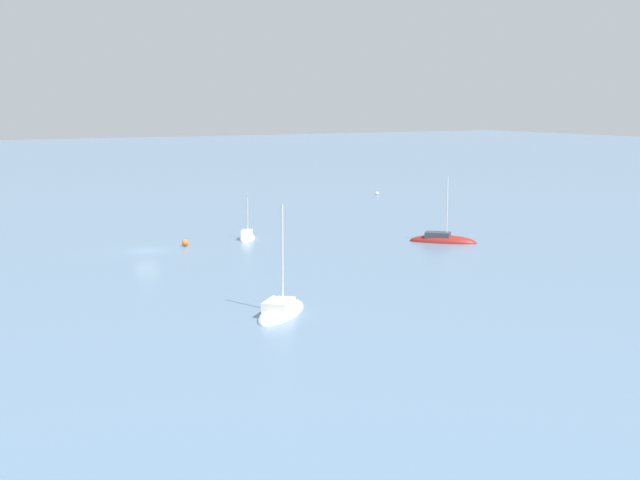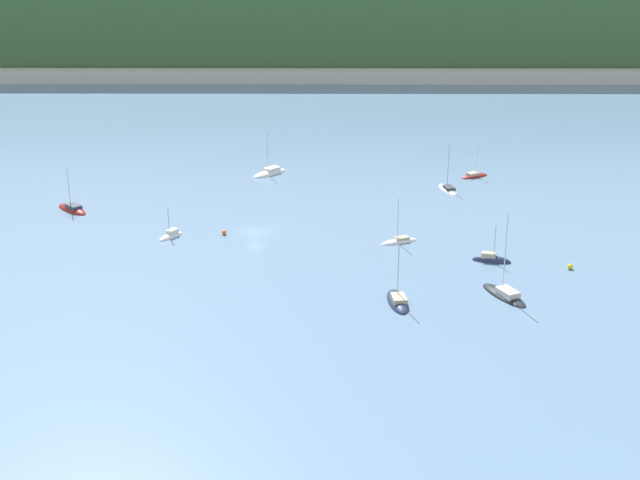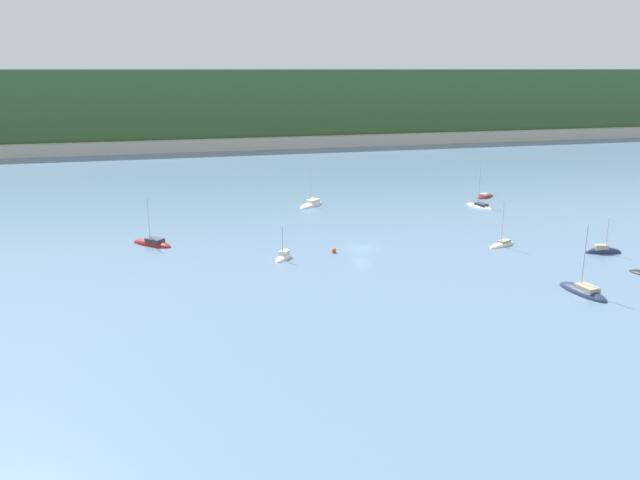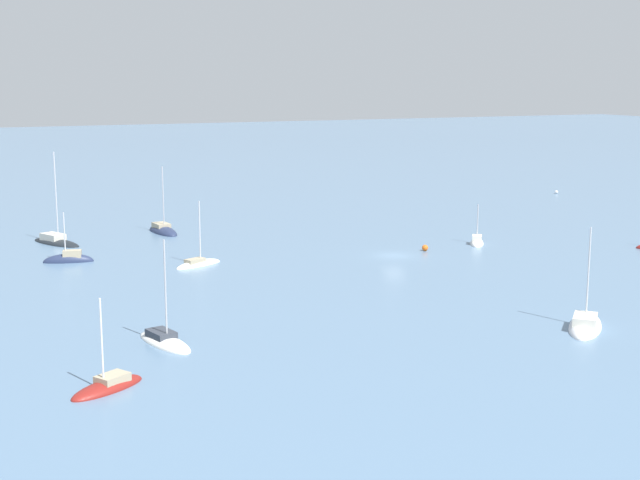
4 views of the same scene
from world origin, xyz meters
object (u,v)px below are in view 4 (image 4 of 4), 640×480
at_px(mooring_buoy_1, 556,192).
at_px(sailboat_4, 477,243).
at_px(sailboat_5, 165,342).
at_px(sailboat_6, 585,327).
at_px(sailboat_1, 108,388).
at_px(mooring_buoy_2, 425,248).
at_px(sailboat_3, 163,232).
at_px(sailboat_8, 69,261).
at_px(sailboat_0, 56,242).
at_px(sailboat_2, 198,265).

bearing_deg(mooring_buoy_1, sailboat_4, 40.43).
bearing_deg(sailboat_5, sailboat_6, 59.29).
height_order(sailboat_1, mooring_buoy_2, sailboat_1).
height_order(sailboat_3, sailboat_6, sailboat_3).
xyz_separation_m(sailboat_8, mooring_buoy_1, (-89.83, -24.89, 0.18)).
bearing_deg(sailboat_3, sailboat_8, -51.78).
height_order(sailboat_3, sailboat_8, sailboat_3).
xyz_separation_m(sailboat_4, sailboat_8, (48.70, -10.15, -0.02)).
bearing_deg(mooring_buoy_1, sailboat_0, 7.89).
relative_size(sailboat_6, mooring_buoy_1, 16.07).
bearing_deg(sailboat_2, sailboat_1, -139.28).
distance_m(sailboat_2, sailboat_6, 43.93).
xyz_separation_m(sailboat_4, sailboat_5, (46.89, 25.17, -0.02)).
height_order(sailboat_1, sailboat_5, sailboat_5).
relative_size(sailboat_3, sailboat_5, 1.10).
bearing_deg(mooring_buoy_1, sailboat_1, 36.18).
bearing_deg(sailboat_0, sailboat_4, 39.08).
height_order(sailboat_5, sailboat_6, sailboat_6).
bearing_deg(sailboat_4, mooring_buoy_1, -14.99).
relative_size(sailboat_2, mooring_buoy_1, 13.49).
height_order(sailboat_5, sailboat_8, sailboat_5).
bearing_deg(mooring_buoy_2, sailboat_8, -15.55).
distance_m(sailboat_6, sailboat_8, 57.74).
distance_m(sailboat_1, mooring_buoy_2, 55.56).
bearing_deg(sailboat_4, sailboat_1, 157.14).
height_order(sailboat_0, sailboat_8, sailboat_0).
bearing_deg(mooring_buoy_2, sailboat_3, -45.36).
bearing_deg(mooring_buoy_2, sailboat_1, 36.19).
distance_m(sailboat_2, mooring_buoy_1, 83.64).
height_order(sailboat_0, sailboat_1, sailboat_0).
bearing_deg(sailboat_5, mooring_buoy_2, 108.62).
bearing_deg(sailboat_5, sailboat_0, 168.38).
distance_m(sailboat_5, mooring_buoy_1, 106.64).
xyz_separation_m(sailboat_1, sailboat_5, (-6.23, -8.74, 0.01)).
relative_size(sailboat_3, sailboat_4, 1.75).
relative_size(sailboat_0, mooring_buoy_2, 16.19).
bearing_deg(sailboat_1, sailboat_2, -145.39).
xyz_separation_m(mooring_buoy_1, mooring_buoy_2, (49.41, 36.14, 0.09)).
xyz_separation_m(sailboat_3, sailboat_5, (13.00, 49.99, 0.01)).
bearing_deg(sailboat_1, sailboat_6, 147.72).
distance_m(sailboat_3, sailboat_5, 51.66).
height_order(sailboat_3, mooring_buoy_1, sailboat_3).
bearing_deg(sailboat_8, sailboat_6, 142.03).
bearing_deg(sailboat_8, sailboat_4, -177.29).
xyz_separation_m(sailboat_0, mooring_buoy_1, (-89.44, -12.40, 0.13)).
bearing_deg(sailboat_0, sailboat_5, -24.12).
bearing_deg(mooring_buoy_2, sailboat_4, -172.42).
height_order(sailboat_6, mooring_buoy_1, sailboat_6).
bearing_deg(sailboat_4, mooring_buoy_2, 132.17).
relative_size(sailboat_1, mooring_buoy_1, 12.07).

